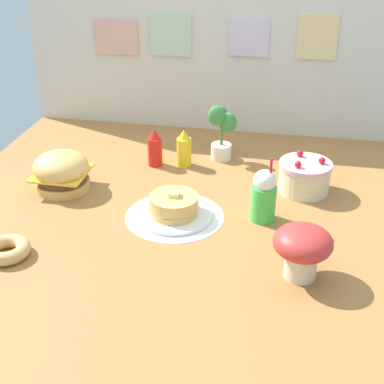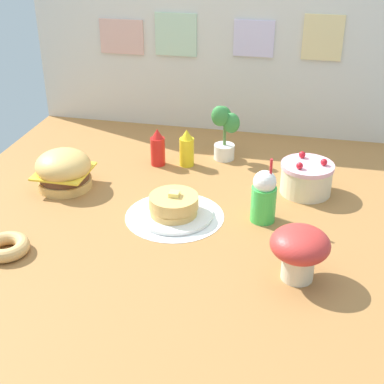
% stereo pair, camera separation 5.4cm
% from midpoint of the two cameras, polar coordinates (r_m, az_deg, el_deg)
% --- Properties ---
extents(ground_plane, '(1.99, 2.01, 0.02)m').
position_cam_midpoint_polar(ground_plane, '(2.29, -3.08, -2.80)').
color(ground_plane, '#9E6B38').
extents(back_wall, '(1.99, 0.04, 0.94)m').
position_cam_midpoint_polar(back_wall, '(3.02, 1.30, 14.93)').
color(back_wall, beige).
rests_on(back_wall, ground_plane).
extents(doily_mat, '(0.41, 0.41, 0.00)m').
position_cam_midpoint_polar(doily_mat, '(2.29, -2.46, -2.50)').
color(doily_mat, white).
rests_on(doily_mat, ground_plane).
extents(burger, '(0.25, 0.25, 0.18)m').
position_cam_midpoint_polar(burger, '(2.53, -13.84, 2.03)').
color(burger, '#DBA859').
rests_on(burger, ground_plane).
extents(pancake_stack, '(0.31, 0.31, 0.11)m').
position_cam_midpoint_polar(pancake_stack, '(2.26, -2.53, -1.60)').
color(pancake_stack, white).
rests_on(pancake_stack, doily_mat).
extents(layer_cake, '(0.23, 0.23, 0.17)m').
position_cam_midpoint_polar(layer_cake, '(2.49, 10.85, 1.57)').
color(layer_cake, beige).
rests_on(layer_cake, ground_plane).
extents(ketchup_bottle, '(0.07, 0.07, 0.19)m').
position_cam_midpoint_polar(ketchup_bottle, '(2.69, -4.40, 4.45)').
color(ketchup_bottle, red).
rests_on(ketchup_bottle, ground_plane).
extents(mustard_bottle, '(0.07, 0.07, 0.19)m').
position_cam_midpoint_polar(mustard_bottle, '(2.68, -1.40, 4.44)').
color(mustard_bottle, yellow).
rests_on(mustard_bottle, ground_plane).
extents(cream_soda_cup, '(0.10, 0.10, 0.28)m').
position_cam_midpoint_polar(cream_soda_cup, '(2.23, 6.69, -0.35)').
color(cream_soda_cup, green).
rests_on(cream_soda_cup, ground_plane).
extents(donut_pink_glaze, '(0.17, 0.17, 0.05)m').
position_cam_midpoint_polar(donut_pink_glaze, '(2.15, -19.15, -5.58)').
color(donut_pink_glaze, tan).
rests_on(donut_pink_glaze, ground_plane).
extents(potted_plant, '(0.14, 0.11, 0.28)m').
position_cam_midpoint_polar(potted_plant, '(2.73, 2.46, 6.36)').
color(potted_plant, white).
rests_on(potted_plant, ground_plane).
extents(mushroom_stool, '(0.20, 0.20, 0.19)m').
position_cam_midpoint_polar(mushroom_stool, '(1.91, 10.47, -5.58)').
color(mushroom_stool, beige).
rests_on(mushroom_stool, ground_plane).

